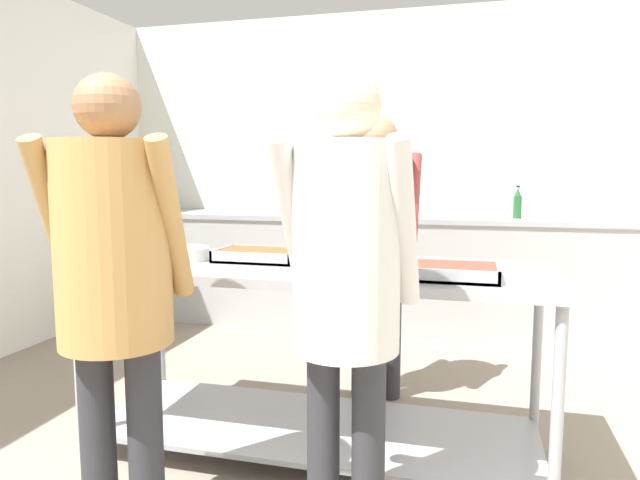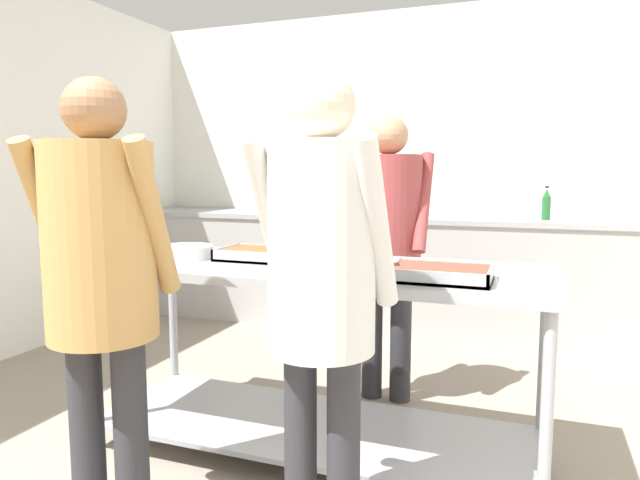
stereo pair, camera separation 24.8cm
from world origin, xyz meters
The scene contains 11 objects.
wall_rear centered at (0.00, 4.25, 1.32)m, with size 5.02×0.06×2.65m.
back_counter centered at (0.00, 3.88, 0.47)m, with size 4.86×0.65×0.94m.
serving_counter centered at (0.02, 1.66, 0.60)m, with size 2.07×0.78×0.88m.
plate_stack centered at (-0.62, 1.64, 0.91)m, with size 0.27×0.27×0.06m.
serving_tray_roast centered at (-0.25, 1.71, 0.90)m, with size 0.38×0.26×0.05m.
sauce_pan centered at (0.18, 1.48, 0.91)m, with size 0.42×0.28×0.06m.
serving_tray_vegetables centered at (0.61, 1.49, 0.90)m, with size 0.38×0.27×0.05m.
guest_serving_left centered at (0.32, 0.99, 0.99)m, with size 0.45×0.34×1.60m.
guest_serving_right centered at (-0.43, 0.86, 0.98)m, with size 0.51×0.39×1.60m.
cook_behind_counter centered at (0.19, 2.40, 0.98)m, with size 0.46×0.37×1.59m.
water_bottle centered at (1.03, 3.83, 1.05)m, with size 0.06×0.06×0.25m.
Camera 2 is at (0.93, -0.67, 1.29)m, focal length 32.00 mm.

